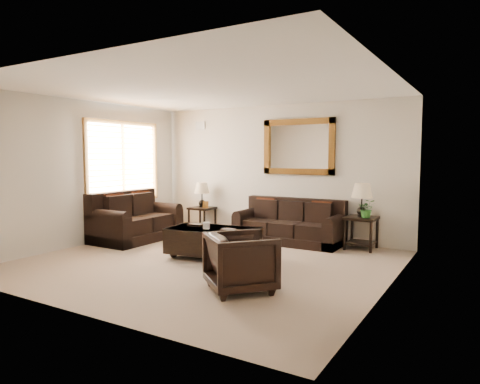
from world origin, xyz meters
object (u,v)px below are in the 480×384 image
Objects in this scene: sofa at (290,227)px; coffee_table at (213,240)px; end_table_left at (202,200)px; end_table_right at (362,206)px; loveseat at (134,222)px; armchair at (241,259)px.

sofa reaches higher than coffee_table.
end_table_left is 3.52m from end_table_right.
loveseat is 2.14× the size of armchair.
loveseat is 1.44× the size of end_table_right.
loveseat is at bearing 159.82° from coffee_table.
loveseat is 2.28m from coffee_table.
sofa is 2.56× the size of armchair.
sofa is 2.21m from end_table_left.
end_table_left reaches higher than sofa.
end_table_left is at bearing -22.55° from loveseat.
coffee_table is at bearing -106.73° from sofa.
end_table_right is (3.52, -0.02, 0.07)m from end_table_left.
end_table_left is at bearing -6.70° from armchair.
sofa is at bearing 65.20° from coffee_table.
coffee_table is (1.62, -1.95, -0.39)m from end_table_left.
armchair is (1.24, -1.21, 0.09)m from coffee_table.
coffee_table is (-0.55, -1.83, 0.01)m from sofa.
armchair is (-0.66, -3.13, -0.37)m from end_table_right.
end_table_right is at bearing -60.74° from armchair.
coffee_table is at bearing -50.22° from end_table_left.
sofa is 1.43m from end_table_right.
end_table_left reaches higher than coffee_table.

